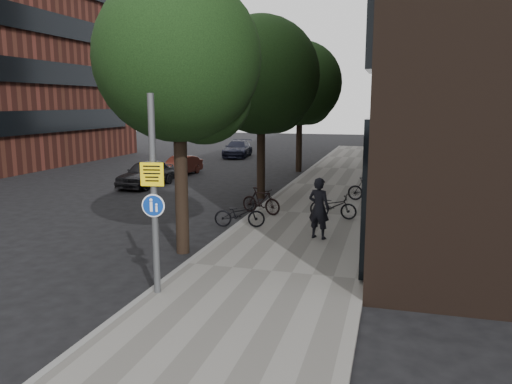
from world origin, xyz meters
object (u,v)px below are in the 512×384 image
(signpost, at_px, (154,195))
(parked_bike_facade_near, at_px, (333,206))
(parked_car_near, at_px, (146,173))
(pedestrian, at_px, (319,208))

(signpost, relative_size, parked_bike_facade_near, 2.51)
(signpost, bearing_deg, parked_car_near, 109.21)
(signpost, height_order, parked_car_near, signpost)
(pedestrian, bearing_deg, parked_bike_facade_near, -73.43)
(parked_car_near, bearing_deg, signpost, -57.89)
(pedestrian, xyz_separation_m, parked_car_near, (-9.85, 7.87, -0.39))
(pedestrian, distance_m, parked_car_near, 12.61)
(pedestrian, relative_size, parked_car_near, 0.48)
(signpost, xyz_separation_m, parked_bike_facade_near, (2.80, 8.08, -1.69))
(pedestrian, xyz_separation_m, parked_bike_facade_near, (0.10, 2.81, -0.48))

